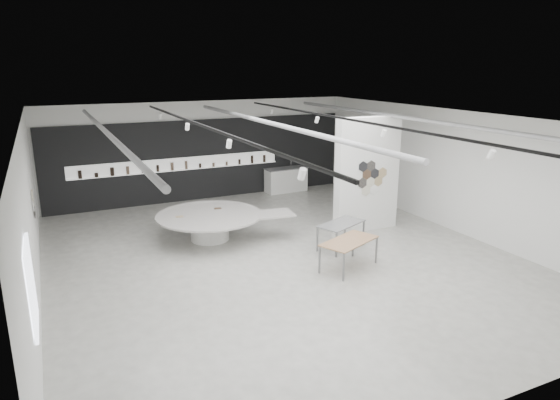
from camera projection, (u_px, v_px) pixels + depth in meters
name	position (u px, v px, depth m)	size (l,w,h in m)	color
room	(277.00, 184.00, 13.18)	(12.02, 14.02, 3.82)	#B3B1A8
back_wall_display	(202.00, 160.00, 19.36)	(11.80, 0.27, 3.10)	black
partition_column	(367.00, 175.00, 15.61)	(2.20, 0.38, 3.60)	white
display_island	(212.00, 223.00, 15.01)	(4.24, 3.60, 0.81)	white
sample_table_wood	(349.00, 242.00, 12.84)	(1.82, 1.39, 0.76)	#9A724F
sample_table_stone	(341.00, 225.00, 14.28)	(1.64, 1.25, 0.75)	slate
kitchen_counter	(286.00, 180.00, 20.72)	(1.79, 0.76, 1.39)	white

